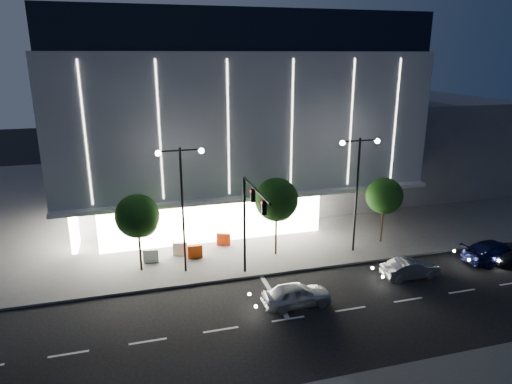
{
  "coord_description": "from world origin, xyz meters",
  "views": [
    {
      "loc": [
        -6.09,
        -23.42,
        14.84
      ],
      "look_at": [
        2.64,
        7.74,
        5.0
      ],
      "focal_mm": 32.0,
      "sensor_mm": 36.0,
      "label": 1
    }
  ],
  "objects": [
    {
      "name": "ground",
      "position": [
        0.0,
        0.0,
        0.0
      ],
      "size": [
        160.0,
        160.0,
        0.0
      ],
      "primitive_type": "plane",
      "color": "black",
      "rests_on": "ground"
    },
    {
      "name": "museum",
      "position": [
        2.98,
        22.31,
        9.27
      ],
      "size": [
        30.0,
        25.8,
        18.0
      ],
      "color": "#4C4C51",
      "rests_on": "ground"
    },
    {
      "name": "car_lead",
      "position": [
        3.0,
        -0.2,
        0.73
      ],
      "size": [
        4.33,
        1.85,
        1.46
      ],
      "primitive_type": "imported",
      "rotation": [
        0.0,
        0.0,
        1.6
      ],
      "color": "#B5B9BD",
      "rests_on": "ground"
    },
    {
      "name": "barrier_d",
      "position": [
        -3.05,
        8.74,
        0.65
      ],
      "size": [
        1.13,
        0.48,
        1.0
      ],
      "primitive_type": "cube",
      "rotation": [
        0.0,
        0.0,
        -0.21
      ],
      "color": "#BBBBBB",
      "rests_on": "sidewalk_museum"
    },
    {
      "name": "traffic_mast",
      "position": [
        1.0,
        3.34,
        5.03
      ],
      "size": [
        0.33,
        5.89,
        7.07
      ],
      "color": "black",
      "rests_on": "ground"
    },
    {
      "name": "barrier_b",
      "position": [
        -5.26,
        8.08,
        0.65
      ],
      "size": [
        1.13,
        0.42,
        1.0
      ],
      "primitive_type": "cube",
      "rotation": [
        0.0,
        0.0,
        -0.16
      ],
      "color": "silver",
      "rests_on": "sidewalk_museum"
    },
    {
      "name": "tree_mid",
      "position": [
        4.03,
        7.02,
        4.33
      ],
      "size": [
        3.25,
        3.25,
        6.15
      ],
      "color": "black",
      "rests_on": "ground"
    },
    {
      "name": "car_third",
      "position": [
        19.39,
        1.72,
        0.77
      ],
      "size": [
        5.52,
        2.73,
        1.54
      ],
      "primitive_type": "imported",
      "rotation": [
        0.0,
        0.0,
        1.68
      ],
      "color": "#111541",
      "rests_on": "ground"
    },
    {
      "name": "street_lamp_east",
      "position": [
        10.0,
        6.0,
        5.96
      ],
      "size": [
        3.16,
        0.36,
        9.0
      ],
      "color": "black",
      "rests_on": "ground"
    },
    {
      "name": "tree_right",
      "position": [
        13.03,
        7.02,
        3.88
      ],
      "size": [
        2.91,
        2.91,
        5.51
      ],
      "color": "black",
      "rests_on": "ground"
    },
    {
      "name": "tree_left",
      "position": [
        -5.97,
        7.02,
        4.03
      ],
      "size": [
        3.02,
        3.02,
        5.72
      ],
      "color": "black",
      "rests_on": "ground"
    },
    {
      "name": "barrier_c",
      "position": [
        0.49,
        9.69,
        0.65
      ],
      "size": [
        1.11,
        0.65,
        1.0
      ],
      "primitive_type": "cube",
      "rotation": [
        0.0,
        0.0,
        -0.39
      ],
      "color": "red",
      "rests_on": "sidewalk_museum"
    },
    {
      "name": "sidewalk_museum",
      "position": [
        5.0,
        24.0,
        0.07
      ],
      "size": [
        70.0,
        40.0,
        0.15
      ],
      "primitive_type": "cube",
      "color": "#474747",
      "rests_on": "ground"
    },
    {
      "name": "barrier_a",
      "position": [
        -2.03,
        7.96,
        0.65
      ],
      "size": [
        1.11,
        0.3,
        1.0
      ],
      "primitive_type": "cube",
      "rotation": [
        0.0,
        0.0,
        -0.04
      ],
      "color": "#EA460D",
      "rests_on": "sidewalk_museum"
    },
    {
      "name": "street_lamp_west",
      "position": [
        -3.0,
        6.0,
        5.96
      ],
      "size": [
        3.16,
        0.36,
        9.0
      ],
      "color": "black",
      "rests_on": "ground"
    },
    {
      "name": "car_second",
      "position": [
        11.87,
        1.14,
        0.67
      ],
      "size": [
        4.06,
        1.42,
        1.34
      ],
      "primitive_type": "imported",
      "rotation": [
        0.0,
        0.0,
        1.57
      ],
      "color": "#9A9CA1",
      "rests_on": "ground"
    },
    {
      "name": "annex_building",
      "position": [
        26.0,
        24.0,
        5.0
      ],
      "size": [
        16.0,
        20.0,
        10.0
      ],
      "primitive_type": "cube",
      "color": "#4C4C51",
      "rests_on": "ground"
    }
  ]
}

